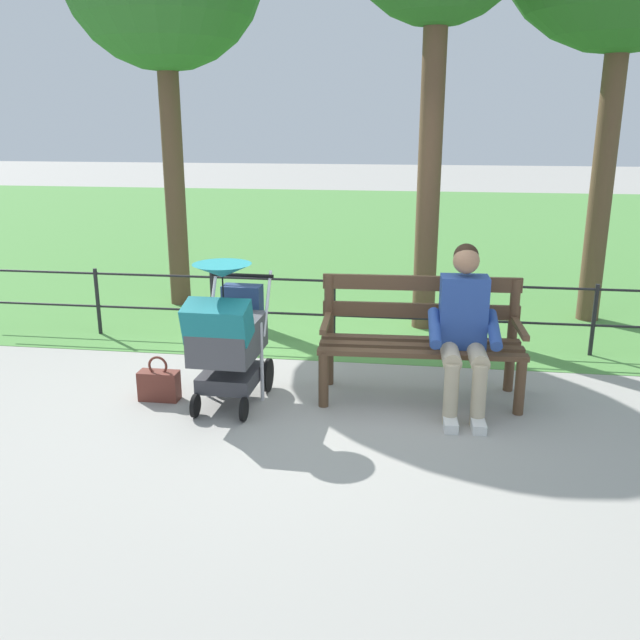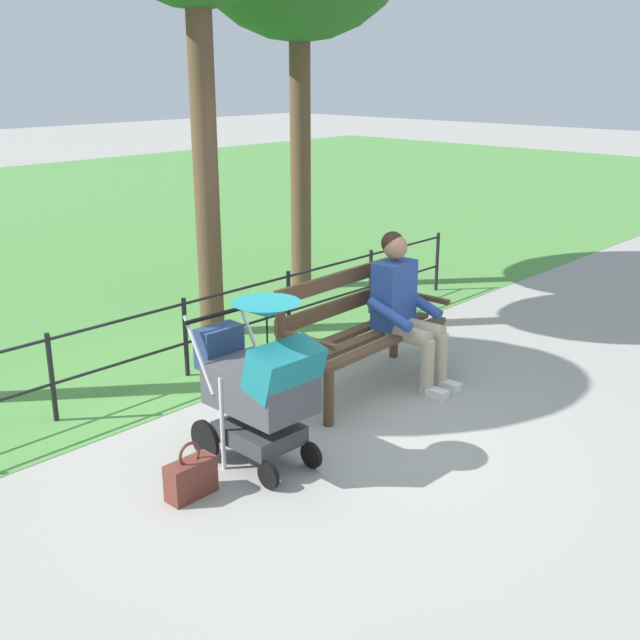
% 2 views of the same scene
% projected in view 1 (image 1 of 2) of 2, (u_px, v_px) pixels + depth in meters
% --- Properties ---
extents(ground_plane, '(60.00, 60.00, 0.00)m').
position_uv_depth(ground_plane, '(314.00, 394.00, 5.64)').
color(ground_plane, '#9E9B93').
extents(grass_lawn, '(40.00, 16.00, 0.01)m').
position_uv_depth(grass_lawn, '(378.00, 230.00, 14.00)').
color(grass_lawn, '#518E42').
rests_on(grass_lawn, ground).
extents(park_bench, '(1.62, 0.66, 0.96)m').
position_uv_depth(park_bench, '(420.00, 333.00, 5.49)').
color(park_bench, brown).
rests_on(park_bench, ground).
extents(person_on_bench, '(0.55, 0.74, 1.28)m').
position_uv_depth(person_on_bench, '(464.00, 325.00, 5.19)').
color(person_on_bench, tan).
rests_on(person_on_bench, ground).
extents(stroller, '(0.53, 0.90, 1.15)m').
position_uv_depth(stroller, '(228.00, 333.00, 5.27)').
color(stroller, black).
rests_on(stroller, ground).
extents(handbag, '(0.32, 0.14, 0.37)m').
position_uv_depth(handbag, '(159.00, 385.00, 5.50)').
color(handbag, brown).
rests_on(handbag, ground).
extents(park_fence, '(7.45, 0.04, 0.70)m').
position_uv_depth(park_fence, '(361.00, 305.00, 6.74)').
color(park_fence, black).
rests_on(park_fence, ground).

